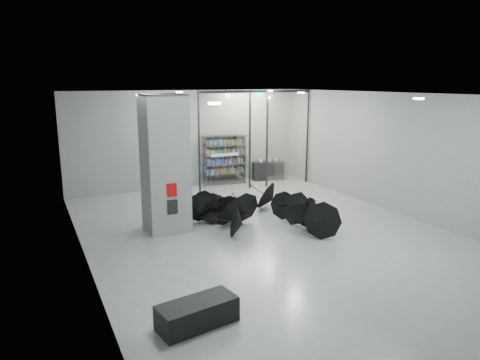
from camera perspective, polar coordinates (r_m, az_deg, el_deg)
name	(u,v)px	position (r m, az deg, el deg)	size (l,w,h in m)	color
room	(274,138)	(12.08, 4.42, 5.42)	(14.00, 14.02, 4.01)	gray
column	(165,164)	(13.06, -9.69, 2.07)	(1.20, 1.20, 4.00)	slate
fire_cabinet	(172,190)	(12.61, -8.78, -1.29)	(0.28, 0.04, 0.38)	#A50A07
info_panel	(173,207)	(12.74, -8.70, -3.47)	(0.30, 0.03, 0.42)	black
exit_sign	(259,95)	(17.79, 2.49, 10.91)	(0.30, 0.06, 0.15)	#0CE533
glass_partition	(256,136)	(18.09, 2.11, 5.74)	(5.06, 0.08, 4.00)	silver
bench	(197,313)	(8.41, -5.53, -16.76)	(1.46, 0.62, 0.47)	black
bookshelf	(224,160)	(18.99, -2.03, 2.61)	(1.91, 0.38, 2.10)	black
shop_counter	(268,170)	(19.97, 3.60, 1.24)	(1.38, 0.55, 0.83)	black
umbrella_cluster	(256,215)	(13.68, 2.02, -4.57)	(4.15, 4.53, 1.28)	black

